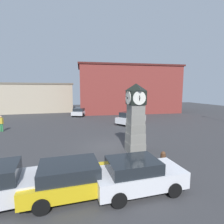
# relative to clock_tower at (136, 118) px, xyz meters

# --- Properties ---
(ground_plane) EXTENTS (80.05, 80.05, 0.00)m
(ground_plane) POSITION_rel_clock_tower_xyz_m (-1.58, 1.56, -2.50)
(ground_plane) COLOR #38383A
(clock_tower) EXTENTS (1.53, 1.49, 4.99)m
(clock_tower) POSITION_rel_clock_tower_xyz_m (0.00, 0.00, 0.00)
(clock_tower) COLOR gray
(clock_tower) RESTS_ON ground_plane
(bollard_near_tower) EXTENTS (0.22, 0.22, 1.05)m
(bollard_near_tower) POSITION_rel_clock_tower_xyz_m (-1.66, -4.59, -1.97)
(bollard_near_tower) COLOR maroon
(bollard_near_tower) RESTS_ON ground_plane
(bollard_mid_row) EXTENTS (0.29, 0.29, 0.93)m
(bollard_mid_row) POSITION_rel_clock_tower_xyz_m (-0.73, -3.69, -2.03)
(bollard_mid_row) COLOR maroon
(bollard_mid_row) RESTS_ON ground_plane
(bollard_far_row) EXTENTS (0.31, 0.31, 0.98)m
(bollard_far_row) POSITION_rel_clock_tower_xyz_m (0.52, -2.91, -2.01)
(bollard_far_row) COLOR brown
(bollard_far_row) RESTS_ON ground_plane
(car_near_tower) EXTENTS (4.49, 2.15, 1.45)m
(car_near_tower) POSITION_rel_clock_tower_xyz_m (-4.61, -4.22, -1.76)
(car_near_tower) COLOR gold
(car_near_tower) RESTS_ON ground_plane
(car_by_building) EXTENTS (4.00, 1.95, 1.50)m
(car_by_building) POSITION_rel_clock_tower_xyz_m (-1.89, -4.70, -1.73)
(car_by_building) COLOR silver
(car_by_building) RESTS_ON ground_plane
(car_far_lot) EXTENTS (4.71, 3.93, 1.63)m
(car_far_lot) POSITION_rel_clock_tower_xyz_m (3.54, 9.81, -1.68)
(car_far_lot) COLOR silver
(car_far_lot) RESTS_ON ground_plane
(car_silver_hatch) EXTENTS (3.39, 4.76, 1.40)m
(car_silver_hatch) POSITION_rel_clock_tower_xyz_m (-2.23, 19.12, -1.77)
(car_silver_hatch) COLOR silver
(car_silver_hatch) RESTS_ON ground_plane
(pedestrian_by_cars) EXTENTS (0.46, 0.37, 1.75)m
(pedestrian_by_cars) POSITION_rel_clock_tower_xyz_m (-11.58, 9.63, -1.50)
(pedestrian_by_cars) COLOR #338C4C
(pedestrian_by_cars) RESTS_ON ground_plane
(warehouse_blue_far) EXTENTS (14.23, 6.31, 5.80)m
(warehouse_blue_far) POSITION_rel_clock_tower_xyz_m (-10.08, 26.89, 0.41)
(warehouse_blue_far) COLOR #B7A88E
(warehouse_blue_far) RESTS_ON ground_plane
(storefront_low_left) EXTENTS (20.51, 11.40, 9.15)m
(storefront_low_left) POSITION_rel_clock_tower_xyz_m (7.74, 22.43, 2.08)
(storefront_low_left) COLOR maroon
(storefront_low_left) RESTS_ON ground_plane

